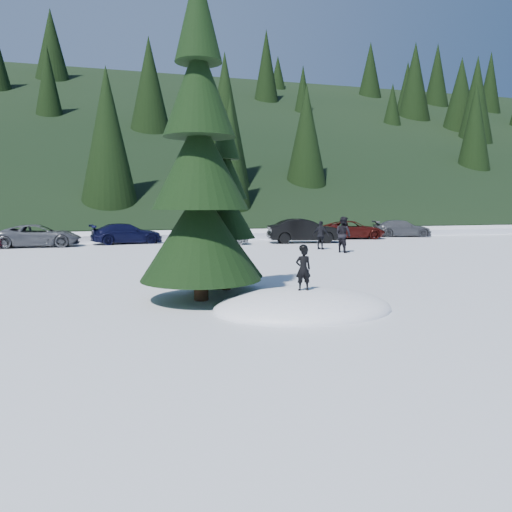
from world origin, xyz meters
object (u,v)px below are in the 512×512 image
object	(u,v)px
child_skier	(303,269)
car_5	(304,231)
car_3	(127,234)
spruce_tall	(200,175)
spruce_short	(226,219)
adult_0	(343,235)
adult_1	(321,235)
car_2	(38,236)
car_4	(217,234)
car_7	(402,228)
car_6	(352,230)

from	to	relation	value
child_skier	car_5	xyz separation A→B (m)	(7.46, 18.58, -0.24)
car_3	spruce_tall	bearing A→B (deg)	175.61
spruce_short	child_skier	distance (m)	3.64
spruce_tall	spruce_short	world-z (taller)	spruce_tall
adult_0	car_5	distance (m)	6.32
adult_1	car_3	size ratio (longest dim) A/B	0.36
adult_0	adult_1	size ratio (longest dim) A/B	1.19
car_3	car_5	xyz separation A→B (m)	(10.94, -2.46, 0.13)
child_skier	car_2	bearing A→B (deg)	-62.25
car_4	car_7	size ratio (longest dim) A/B	0.92
car_2	car_7	bearing A→B (deg)	-86.19
adult_0	car_4	bearing A→B (deg)	20.66
car_3	car_4	world-z (taller)	car_4
car_5	car_6	size ratio (longest dim) A/B	1.02
spruce_short	car_5	distance (m)	17.64
child_skier	adult_1	xyz separation A→B (m)	(6.65, 14.09, -0.22)
car_4	car_5	distance (m)	5.64
car_6	adult_1	bearing A→B (deg)	153.47
spruce_short	car_4	size ratio (longest dim) A/B	1.35
spruce_tall	adult_1	size ratio (longest dim) A/B	5.48
spruce_tall	adult_0	world-z (taller)	spruce_tall
adult_1	car_5	bearing A→B (deg)	-51.59
adult_1	car_2	bearing A→B (deg)	26.61
car_4	car_6	bearing A→B (deg)	-71.52
car_5	car_6	xyz separation A→B (m)	(4.60, 2.31, -0.13)
spruce_tall	adult_1	xyz separation A→B (m)	(8.82, 12.23, -2.53)
spruce_tall	car_5	xyz separation A→B (m)	(9.63, 16.72, -2.55)
child_skier	adult_0	distance (m)	14.19
spruce_short	car_5	bearing A→B (deg)	60.59
adult_1	car_7	xyz separation A→B (m)	(10.00, 7.70, -0.16)
child_skier	car_6	size ratio (longest dim) A/B	0.23
child_skier	car_6	distance (m)	24.13
car_3	spruce_short	bearing A→B (deg)	179.10
child_skier	car_4	bearing A→B (deg)	-90.57
spruce_short	car_5	xyz separation A→B (m)	(8.63, 15.32, -1.34)
car_3	car_4	bearing A→B (deg)	-120.97
spruce_tall	car_7	xyz separation A→B (m)	(18.83, 19.94, -2.70)
car_5	car_7	xyz separation A→B (m)	(9.19, 3.22, -0.14)
adult_1	car_4	xyz separation A→B (m)	(-4.82, 4.73, -0.11)
spruce_tall	car_4	xyz separation A→B (m)	(4.00, 16.96, -2.64)
adult_1	car_5	size ratio (longest dim) A/B	0.34
child_skier	car_2	world-z (taller)	child_skier
spruce_tall	car_5	world-z (taller)	spruce_tall
child_skier	adult_1	size ratio (longest dim) A/B	0.67
car_6	adult_0	bearing A→B (deg)	162.06
adult_0	adult_1	world-z (taller)	adult_0
spruce_tall	spruce_short	distance (m)	2.11
spruce_tall	car_2	distance (m)	19.60
adult_1	car_2	world-z (taller)	adult_1
child_skier	car_5	world-z (taller)	car_5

